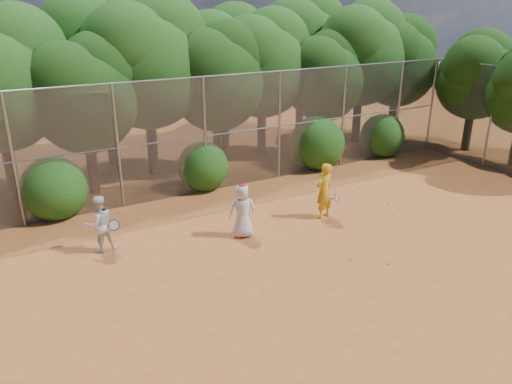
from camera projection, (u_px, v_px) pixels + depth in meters
ground at (335, 252)px, 13.36m from camera, size 80.00×80.00×0.00m
fence_back at (228, 131)px, 17.44m from camera, size 20.05×0.09×4.03m
fence_side at (491, 117)px, 19.71m from camera, size 0.09×6.09×4.03m
tree_2 at (85, 90)px, 16.38m from camera, size 3.99×3.47×5.47m
tree_3 at (147, 58)px, 18.08m from camera, size 4.89×4.26×6.70m
tree_4 at (217, 73)px, 18.97m from camera, size 4.19×3.64×5.73m
tree_5 at (263, 60)px, 20.68m from camera, size 4.51×3.92×6.17m
tree_6 at (325, 73)px, 21.22m from camera, size 3.86×3.36×5.29m
tree_7 at (362, 50)px, 22.60m from camera, size 4.77×4.14×6.53m
tree_8 at (398, 58)px, 23.44m from camera, size 4.25×3.70×5.82m
tree_10 at (103, 48)px, 19.32m from camera, size 5.15×4.48×7.06m
tree_11 at (224, 55)px, 21.47m from camera, size 4.64×4.03×6.35m
tree_12 at (302, 42)px, 23.93m from camera, size 5.02×4.37×6.88m
tree_13 at (477, 72)px, 21.53m from camera, size 3.86×3.36×5.29m
bush_0 at (54, 186)px, 15.33m from camera, size 2.00×2.00×2.00m
bush_1 at (203, 164)px, 17.69m from camera, size 1.80×1.80×1.80m
bush_2 at (317, 141)px, 19.94m from camera, size 2.20×2.20×2.20m
bush_3 at (382, 134)px, 21.62m from camera, size 1.90×1.90×1.90m
player_yellow at (324, 191)px, 15.24m from camera, size 0.87×0.62×1.76m
player_teen at (243, 210)px, 14.03m from camera, size 0.90×0.76×1.60m
player_white at (100, 224)px, 13.19m from camera, size 0.89×0.77×1.57m
ball_0 at (388, 203)px, 16.53m from camera, size 0.07×0.07×0.07m
ball_1 at (359, 187)px, 18.01m from camera, size 0.07×0.07×0.07m
ball_2 at (388, 263)px, 12.73m from camera, size 0.07×0.07×0.07m
ball_3 at (398, 209)px, 16.10m from camera, size 0.07×0.07×0.07m
ball_4 at (351, 259)px, 12.93m from camera, size 0.07×0.07×0.07m
ball_5 at (313, 183)px, 18.42m from camera, size 0.07×0.07×0.07m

